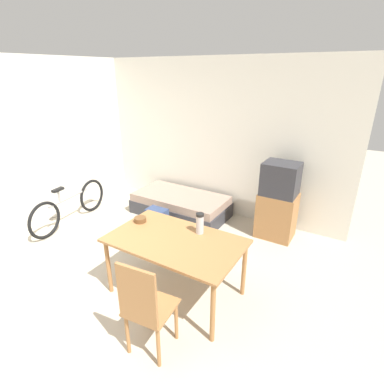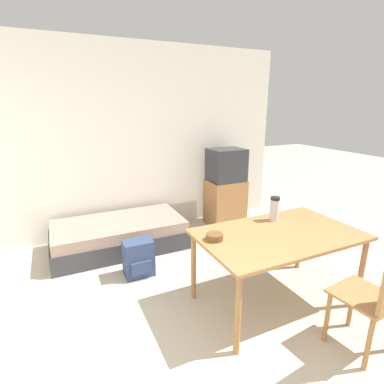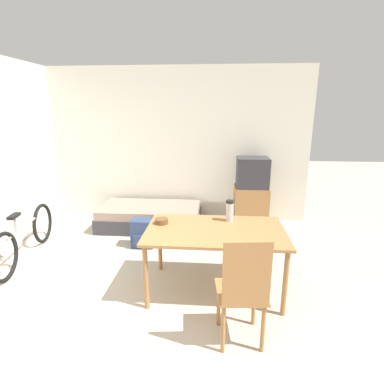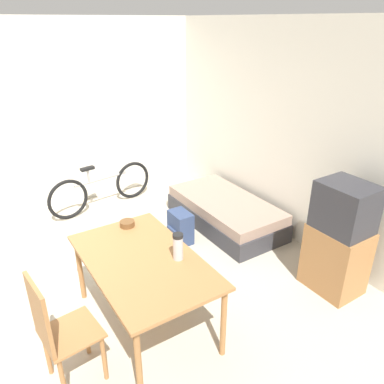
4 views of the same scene
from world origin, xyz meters
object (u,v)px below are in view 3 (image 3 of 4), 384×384
Objects in this scene: dining_table at (215,235)px; wooden_chair at (243,288)px; daybed at (150,217)px; backpack at (143,233)px; tv at (251,194)px; bicycle at (26,237)px; mate_bowl at (161,221)px; thermos_flask at (230,210)px.

dining_table is 0.87m from wooden_chair.
backpack is at bearing -86.16° from daybed.
bicycle is at bearing -156.21° from tv.
mate_bowl is (0.51, -1.67, 0.57)m from daybed.
wooden_chair is at bearing -74.03° from dining_table.
dining_table is 0.38m from thermos_flask.
thermos_flask is 0.79m from mate_bowl.
daybed is at bearing 121.91° from dining_table.
wooden_chair reaches higher than backpack.
bicycle is at bearing -138.71° from daybed.
daybed is 11.51× the size of mate_bowl.
bicycle is (-1.43, -1.26, 0.12)m from daybed.
bicycle is at bearing 174.45° from thermos_flask.
mate_bowl is (1.94, -0.41, 0.45)m from bicycle.
wooden_chair is 4.11× the size of thermos_flask.
daybed is at bearing 117.30° from wooden_chair.
mate_bowl is at bearing -11.85° from bicycle.
daybed is 1.77m from tv.
tv is at bearing 72.62° from dining_table.
daybed is at bearing 93.84° from backpack.
tv is 2.01m from dining_table.
bicycle is 6.75× the size of thermos_flask.
backpack is at bearing 18.29° from bicycle.
tv is 4.89× the size of thermos_flask.
tv reaches higher than bicycle.
thermos_flask reaches higher than backpack.
daybed is 1.41× the size of tv.
tv is 0.82× the size of dining_table.
mate_bowl is (-0.77, -0.14, -0.11)m from thermos_flask.
mate_bowl is at bearing -73.03° from daybed.
daybed is 1.15× the size of dining_table.
thermos_flask is 1.67× the size of mate_bowl.
wooden_chair reaches higher than daybed.
bicycle is 2.78m from thermos_flask.
daybed is at bearing 41.29° from bicycle.
wooden_chair is at bearing -86.05° from thermos_flask.
thermos_flask is (-0.44, -1.65, 0.27)m from tv.
tv is at bearing 28.33° from backpack.
dining_table reaches higher than backpack.
wooden_chair is at bearing -97.54° from tv.
wooden_chair reaches higher than mate_bowl.
bicycle reaches higher than daybed.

